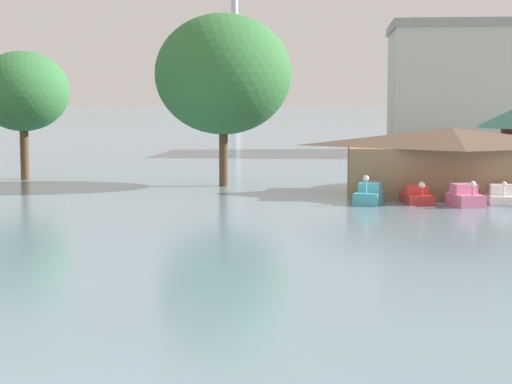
{
  "coord_description": "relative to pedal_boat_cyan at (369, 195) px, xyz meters",
  "views": [
    {
      "loc": [
        5.64,
        -15.0,
        6.35
      ],
      "look_at": [
        2.04,
        22.16,
        2.29
      ],
      "focal_mm": 58.73,
      "sensor_mm": 36.0,
      "label": 1
    }
  ],
  "objects": [
    {
      "name": "pedal_boat_cyan",
      "position": [
        0.0,
        0.0,
        0.0
      ],
      "size": [
        2.09,
        2.99,
        1.86
      ],
      "rotation": [
        0.0,
        0.0,
        -1.8
      ],
      "color": "#4CB7CC",
      "rests_on": "ground"
    },
    {
      "name": "pedal_boat_red",
      "position": [
        2.97,
        0.38,
        -0.07
      ],
      "size": [
        2.02,
        2.64,
        1.46
      ],
      "rotation": [
        0.0,
        0.0,
        -1.39
      ],
      "color": "red",
      "rests_on": "ground"
    },
    {
      "name": "pedal_boat_pink",
      "position": [
        5.77,
        -0.59,
        0.01
      ],
      "size": [
        2.21,
        2.8,
        1.62
      ],
      "rotation": [
        0.0,
        0.0,
        -1.3
      ],
      "color": "pink",
      "rests_on": "ground"
    },
    {
      "name": "pedal_boat_white",
      "position": [
        8.17,
        0.73,
        -0.06
      ],
      "size": [
        1.73,
        2.47,
        1.5
      ],
      "rotation": [
        0.0,
        0.0,
        -1.62
      ],
      "color": "white",
      "rests_on": "ground"
    },
    {
      "name": "boathouse",
      "position": [
        5.75,
        5.71,
        1.85
      ],
      "size": [
        15.1,
        9.12,
        4.56
      ],
      "color": "#9E7F5B",
      "rests_on": "ground"
    },
    {
      "name": "shoreline_tree_tall_left",
      "position": [
        -27.29,
        13.56,
        6.58
      ],
      "size": [
        7.45,
        7.45,
        10.36
      ],
      "color": "brown",
      "rests_on": "ground"
    },
    {
      "name": "shoreline_tree_mid",
      "position": [
        -10.49,
        9.91,
        7.79
      ],
      "size": [
        10.13,
        10.13,
        12.81
      ],
      "color": "brown",
      "rests_on": "ground"
    }
  ]
}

